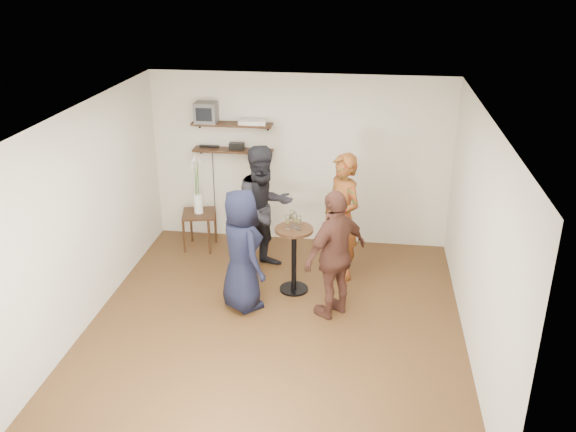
# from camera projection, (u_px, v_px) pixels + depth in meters

# --- Properties ---
(room) EXTENTS (4.58, 5.08, 2.68)m
(room) POSITION_uv_depth(u_px,v_px,m) (274.00, 227.00, 6.89)
(room) COLOR #4B2E18
(room) RESTS_ON ground
(shelf_upper) EXTENTS (1.20, 0.25, 0.04)m
(shelf_upper) POSITION_uv_depth(u_px,v_px,m) (232.00, 124.00, 8.96)
(shelf_upper) COLOR black
(shelf_upper) RESTS_ON room
(shelf_lower) EXTENTS (1.20, 0.25, 0.04)m
(shelf_lower) POSITION_uv_depth(u_px,v_px,m) (233.00, 150.00, 9.12)
(shelf_lower) COLOR black
(shelf_lower) RESTS_ON room
(crt_monitor) EXTENTS (0.32, 0.30, 0.30)m
(crt_monitor) POSITION_uv_depth(u_px,v_px,m) (206.00, 112.00, 8.95)
(crt_monitor) COLOR #59595B
(crt_monitor) RESTS_ON shelf_upper
(dvd_deck) EXTENTS (0.40, 0.24, 0.06)m
(dvd_deck) POSITION_uv_depth(u_px,v_px,m) (253.00, 122.00, 8.91)
(dvd_deck) COLOR silver
(dvd_deck) RESTS_ON shelf_upper
(radio) EXTENTS (0.22, 0.10, 0.10)m
(radio) POSITION_uv_depth(u_px,v_px,m) (237.00, 146.00, 9.09)
(radio) COLOR black
(radio) RESTS_ON shelf_lower
(power_strip) EXTENTS (0.30, 0.05, 0.03)m
(power_strip) POSITION_uv_depth(u_px,v_px,m) (209.00, 146.00, 9.20)
(power_strip) COLOR black
(power_strip) RESTS_ON shelf_lower
(side_table) EXTENTS (0.58, 0.58, 0.58)m
(side_table) POSITION_uv_depth(u_px,v_px,m) (199.00, 218.00, 9.19)
(side_table) COLOR black
(side_table) RESTS_ON room
(vase_lilies) EXTENTS (0.19, 0.19, 0.94)m
(vase_lilies) POSITION_uv_depth(u_px,v_px,m) (198.00, 194.00, 9.04)
(vase_lilies) COLOR white
(vase_lilies) RESTS_ON side_table
(drinks_table) EXTENTS (0.50, 0.50, 0.91)m
(drinks_table) POSITION_uv_depth(u_px,v_px,m) (294.00, 251.00, 7.95)
(drinks_table) COLOR black
(drinks_table) RESTS_ON room
(wine_glass_fl) EXTENTS (0.06, 0.06, 0.19)m
(wine_glass_fl) POSITION_uv_depth(u_px,v_px,m) (288.00, 220.00, 7.75)
(wine_glass_fl) COLOR silver
(wine_glass_fl) RESTS_ON drinks_table
(wine_glass_fr) EXTENTS (0.07, 0.07, 0.20)m
(wine_glass_fr) POSITION_uv_depth(u_px,v_px,m) (299.00, 220.00, 7.73)
(wine_glass_fr) COLOR silver
(wine_glass_fr) RESTS_ON drinks_table
(wine_glass_bl) EXTENTS (0.07, 0.07, 0.22)m
(wine_glass_bl) POSITION_uv_depth(u_px,v_px,m) (292.00, 215.00, 7.84)
(wine_glass_bl) COLOR silver
(wine_glass_bl) RESTS_ON drinks_table
(wine_glass_br) EXTENTS (0.07, 0.07, 0.20)m
(wine_glass_br) POSITION_uv_depth(u_px,v_px,m) (295.00, 218.00, 7.79)
(wine_glass_br) COLOR silver
(wine_glass_br) RESTS_ON drinks_table
(person_plaid) EXTENTS (0.74, 0.77, 1.77)m
(person_plaid) POSITION_uv_depth(u_px,v_px,m) (342.00, 217.00, 8.20)
(person_plaid) COLOR red
(person_plaid) RESTS_ON room
(person_dark) EXTENTS (1.12, 1.09, 1.81)m
(person_dark) POSITION_uv_depth(u_px,v_px,m) (264.00, 209.00, 8.42)
(person_dark) COLOR black
(person_dark) RESTS_ON room
(person_navy) EXTENTS (0.87, 0.91, 1.58)m
(person_navy) POSITION_uv_depth(u_px,v_px,m) (242.00, 250.00, 7.51)
(person_navy) COLOR black
(person_navy) RESTS_ON room
(person_brown) EXTENTS (0.94, 0.98, 1.64)m
(person_brown) POSITION_uv_depth(u_px,v_px,m) (336.00, 255.00, 7.33)
(person_brown) COLOR #4E2A21
(person_brown) RESTS_ON room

